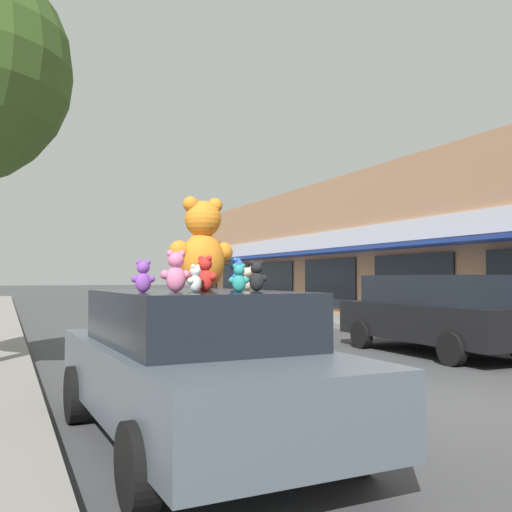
# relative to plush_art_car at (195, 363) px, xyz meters

# --- Properties ---
(ground_plane) EXTENTS (260.00, 260.00, 0.00)m
(ground_plane) POSITION_rel_plush_art_car_xyz_m (3.38, 0.11, -0.79)
(ground_plane) COLOR #424244
(storefront_row) EXTENTS (14.71, 41.78, 5.74)m
(storefront_row) POSITION_rel_plush_art_car_xyz_m (17.33, 12.36, 2.08)
(storefront_row) COLOR tan
(storefront_row) RESTS_ON ground_plane
(plush_art_car) EXTENTS (2.16, 4.48, 1.49)m
(plush_art_car) POSITION_rel_plush_art_car_xyz_m (0.00, 0.00, 0.00)
(plush_art_car) COLOR #4C5660
(plush_art_car) RESTS_ON ground_plane
(teddy_bear_giant) EXTENTS (0.71, 0.45, 0.96)m
(teddy_bear_giant) POSITION_rel_plush_art_car_xyz_m (0.14, 0.19, 1.17)
(teddy_bear_giant) COLOR orange
(teddy_bear_giant) RESTS_ON plush_art_car
(teddy_bear_teal) EXTENTS (0.20, 0.14, 0.26)m
(teddy_bear_teal) POSITION_rel_plush_art_car_xyz_m (0.23, -0.59, 0.83)
(teddy_bear_teal) COLOR teal
(teddy_bear_teal) RESTS_ON plush_art_car
(teddy_bear_black) EXTENTS (0.23, 0.15, 0.30)m
(teddy_bear_black) POSITION_rel_plush_art_car_xyz_m (0.56, -0.24, 0.85)
(teddy_bear_black) COLOR black
(teddy_bear_black) RESTS_ON plush_art_car
(teddy_bear_white) EXTENTS (0.18, 0.16, 0.25)m
(teddy_bear_white) POSITION_rel_plush_art_car_xyz_m (-0.15, -0.49, 0.83)
(teddy_bear_white) COLOR white
(teddy_bear_white) RESTS_ON plush_art_car
(teddy_bear_purple) EXTENTS (0.22, 0.14, 0.29)m
(teddy_bear_purple) POSITION_rel_plush_art_car_xyz_m (-0.60, -0.38, 0.85)
(teddy_bear_purple) COLOR purple
(teddy_bear_purple) RESTS_ON plush_art_car
(teddy_bear_red) EXTENTS (0.21, 0.25, 0.34)m
(teddy_bear_red) POSITION_rel_plush_art_car_xyz_m (0.01, -0.28, 0.87)
(teddy_bear_red) COLOR red
(teddy_bear_red) RESTS_ON plush_art_car
(teddy_bear_cream) EXTENTS (0.19, 0.15, 0.25)m
(teddy_bear_cream) POSITION_rel_plush_art_car_xyz_m (0.67, 0.27, 0.83)
(teddy_bear_cream) COLOR beige
(teddy_bear_cream) RESTS_ON plush_art_car
(teddy_bear_blue) EXTENTS (0.23, 0.24, 0.35)m
(teddy_bear_blue) POSITION_rel_plush_art_car_xyz_m (0.61, 0.41, 0.88)
(teddy_bear_blue) COLOR blue
(teddy_bear_blue) RESTS_ON plush_art_car
(teddy_bear_pink) EXTENTS (0.28, 0.17, 0.38)m
(teddy_bear_pink) POSITION_rel_plush_art_car_xyz_m (-0.29, -0.35, 0.89)
(teddy_bear_pink) COLOR pink
(teddy_bear_pink) RESTS_ON plush_art_car
(teddy_bear_green) EXTENTS (0.14, 0.17, 0.23)m
(teddy_bear_green) POSITION_rel_plush_art_car_xyz_m (0.44, 0.89, 0.82)
(teddy_bear_green) COLOR green
(teddy_bear_green) RESTS_ON plush_art_car
(parked_car_far_center) EXTENTS (2.00, 4.70, 1.69)m
(parked_car_far_center) POSITION_rel_plush_art_car_xyz_m (6.74, 4.26, 0.11)
(parked_car_far_center) COLOR black
(parked_car_far_center) RESTS_ON ground_plane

